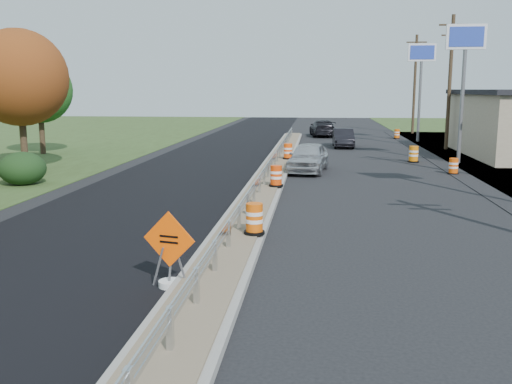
# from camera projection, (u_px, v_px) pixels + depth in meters

# --- Properties ---
(ground) EXTENTS (140.00, 140.00, 0.00)m
(ground) POSITION_uv_depth(u_px,v_px,m) (247.00, 221.00, 18.87)
(ground) COLOR black
(ground) RESTS_ON ground
(milled_overlay) EXTENTS (7.20, 120.00, 0.01)m
(milled_overlay) POSITION_uv_depth(u_px,v_px,m) (186.00, 174.00, 29.12)
(milled_overlay) COLOR black
(milled_overlay) RESTS_ON ground
(median) EXTENTS (1.60, 55.00, 0.23)m
(median) POSITION_uv_depth(u_px,v_px,m) (268.00, 180.00, 26.68)
(median) COLOR gray
(median) RESTS_ON ground
(guardrail) EXTENTS (0.10, 46.15, 0.72)m
(guardrail) POSITION_uv_depth(u_px,v_px,m) (270.00, 164.00, 27.55)
(guardrail) COLOR silver
(guardrail) RESTS_ON median
(pylon_sign_mid) EXTENTS (2.20, 0.30, 7.90)m
(pylon_sign_mid) POSITION_uv_depth(u_px,v_px,m) (465.00, 50.00, 32.26)
(pylon_sign_mid) COLOR slate
(pylon_sign_mid) RESTS_ON ground
(pylon_sign_north) EXTENTS (2.20, 0.30, 7.90)m
(pylon_sign_north) POSITION_uv_depth(u_px,v_px,m) (421.00, 62.00, 45.96)
(pylon_sign_north) COLOR slate
(pylon_sign_north) RESTS_ON ground
(utility_pole_nmid) EXTENTS (1.90, 0.26, 9.40)m
(utility_pole_nmid) POSITION_uv_depth(u_px,v_px,m) (450.00, 80.00, 40.26)
(utility_pole_nmid) COLOR #473523
(utility_pole_nmid) RESTS_ON ground
(utility_pole_north) EXTENTS (1.90, 0.26, 9.40)m
(utility_pole_north) POSITION_uv_depth(u_px,v_px,m) (415.00, 82.00, 54.94)
(utility_pole_north) COLOR #473523
(utility_pole_north) RESTS_ON ground
(hedge_north) EXTENTS (2.09, 2.09, 1.52)m
(hedge_north) POSITION_uv_depth(u_px,v_px,m) (22.00, 168.00, 25.77)
(hedge_north) COLOR black
(hedge_north) RESTS_ON ground
(tree_near_red) EXTENTS (4.95, 4.95, 7.35)m
(tree_near_red) POSITION_uv_depth(u_px,v_px,m) (19.00, 78.00, 29.16)
(tree_near_red) COLOR #473523
(tree_near_red) RESTS_ON ground
(tree_near_back) EXTENTS (4.29, 4.29, 6.37)m
(tree_near_back) POSITION_uv_depth(u_px,v_px,m) (39.00, 90.00, 37.42)
(tree_near_back) COLOR #473523
(tree_near_back) RESTS_ON ground
(caution_sign) EXTENTS (1.21, 0.52, 1.71)m
(caution_sign) POSITION_uv_depth(u_px,v_px,m) (170.00, 268.00, 12.46)
(caution_sign) COLOR white
(caution_sign) RESTS_ON ground
(barrel_median_near) EXTENTS (0.60, 0.60, 0.88)m
(barrel_median_near) POSITION_uv_depth(u_px,v_px,m) (254.00, 219.00, 16.16)
(barrel_median_near) COLOR black
(barrel_median_near) RESTS_ON median
(barrel_median_mid) EXTENTS (0.61, 0.61, 0.89)m
(barrel_median_mid) POSITION_uv_depth(u_px,v_px,m) (276.00, 176.00, 24.09)
(barrel_median_mid) COLOR black
(barrel_median_mid) RESTS_ON median
(barrel_median_far) EXTENTS (0.62, 0.62, 0.91)m
(barrel_median_far) POSITION_uv_depth(u_px,v_px,m) (288.00, 152.00, 33.53)
(barrel_median_far) COLOR black
(barrel_median_far) RESTS_ON median
(barrel_shoulder_near) EXTENTS (0.56, 0.56, 0.83)m
(barrel_shoulder_near) POSITION_uv_depth(u_px,v_px,m) (453.00, 167.00, 29.08)
(barrel_shoulder_near) COLOR black
(barrel_shoulder_near) RESTS_ON ground
(barrel_shoulder_mid) EXTENTS (0.66, 0.66, 0.97)m
(barrel_shoulder_mid) POSITION_uv_depth(u_px,v_px,m) (414.00, 155.00, 33.81)
(barrel_shoulder_mid) COLOR black
(barrel_shoulder_mid) RESTS_ON ground
(barrel_shoulder_far) EXTENTS (0.57, 0.57, 0.83)m
(barrel_shoulder_far) POSITION_uv_depth(u_px,v_px,m) (397.00, 134.00, 50.00)
(barrel_shoulder_far) COLOR black
(barrel_shoulder_far) RESTS_ON ground
(car_silver) EXTENTS (2.39, 4.73, 1.55)m
(car_silver) POSITION_uv_depth(u_px,v_px,m) (308.00, 157.00, 29.90)
(car_silver) COLOR #BABBBF
(car_silver) RESTS_ON ground
(car_dark_mid) EXTENTS (1.56, 4.22, 1.38)m
(car_dark_mid) POSITION_uv_depth(u_px,v_px,m) (343.00, 138.00, 42.71)
(car_dark_mid) COLOR black
(car_dark_mid) RESTS_ON ground
(car_dark_far) EXTENTS (2.57, 5.38, 1.51)m
(car_dark_far) POSITION_uv_depth(u_px,v_px,m) (322.00, 128.00, 52.54)
(car_dark_far) COLOR black
(car_dark_far) RESTS_ON ground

